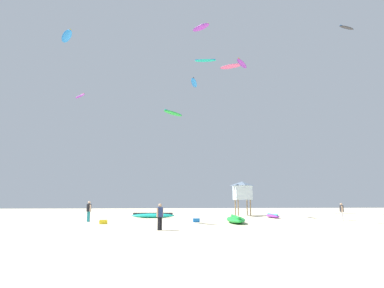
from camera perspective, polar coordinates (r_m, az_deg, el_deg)
The scene contains 19 objects.
ground_plane at distance 15.42m, azimuth 6.66°, elevation -16.87°, with size 120.00×120.00×0.00m, color beige.
person_foreground at distance 20.38m, azimuth -5.80°, elevation -12.54°, with size 0.42×0.40×1.63m.
person_midground at distance 29.45m, azimuth -18.11°, elevation -11.19°, with size 0.42×0.47×1.76m.
person_left at distance 32.92m, azimuth 25.37°, elevation -10.74°, with size 0.36×0.51×1.59m.
kite_grounded_near at distance 35.47m, azimuth 14.33°, elevation -12.45°, with size 1.10×3.50×0.44m.
kite_grounded_mid at distance 26.98m, azimuth 7.86°, elevation -13.31°, with size 1.85×5.04×0.59m.
kite_grounded_far at distance 34.43m, azimuth -7.06°, elevation -12.66°, with size 4.62×1.65×0.59m.
lifeguard_tower at distance 39.97m, azimuth 9.06°, elevation -8.24°, with size 2.30×2.30×4.15m.
cooler_box at distance 27.62m, azimuth 0.78°, elevation -13.59°, with size 0.56×0.36×0.32m, color blue.
gear_bag at distance 26.42m, azimuth -15.68°, elevation -13.38°, with size 0.56×0.36×0.32m, color yellow.
kite_aloft_0 at distance 40.69m, azimuth 0.36°, elevation 10.97°, with size 1.32×3.13×0.70m.
kite_aloft_1 at distance 62.15m, azimuth 7.04°, elevation 13.73°, with size 4.42×3.31×0.68m.
kite_aloft_2 at distance 53.50m, azimuth -19.55°, elevation 8.14°, with size 2.51×2.80×0.63m.
kite_aloft_3 at distance 52.42m, azimuth 8.99°, elevation 14.13°, with size 3.00×3.93×0.71m.
kite_aloft_4 at distance 41.14m, azimuth -3.42°, elevation 5.56°, with size 3.05×3.14×0.42m.
kite_aloft_5 at distance 34.82m, azimuth 1.60°, elevation 20.28°, with size 1.93×1.94×0.46m.
kite_aloft_6 at distance 43.07m, azimuth 26.09°, elevation 18.33°, with size 2.27×1.25×0.37m.
kite_aloft_7 at distance 35.90m, azimuth -21.68°, elevation 17.63°, with size 2.17×2.87×0.66m.
kite_aloft_8 at distance 56.32m, azimuth 2.40°, elevation 14.81°, with size 3.88×1.66×0.51m.
Camera 1 is at (-3.17, -14.98, 1.83)m, focal length 29.58 mm.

